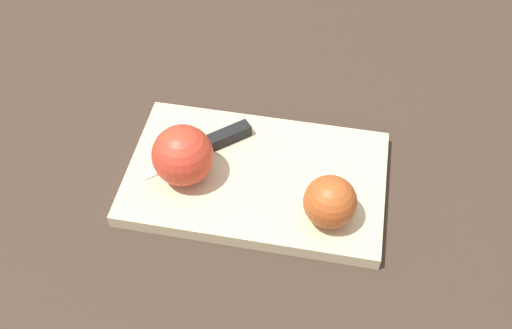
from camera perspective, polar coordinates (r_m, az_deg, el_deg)
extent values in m
plane|color=#38281E|center=(0.90, 0.00, -1.70)|extent=(4.00, 4.00, 0.00)
cube|color=#D1B789|center=(0.89, 0.00, -1.27)|extent=(0.38, 0.24, 0.02)
sphere|color=#AD4C1E|center=(0.81, 7.06, -3.55)|extent=(0.07, 0.07, 0.07)
cylinder|color=#EFE5C6|center=(0.81, 6.68, -3.75)|extent=(0.05, 0.06, 0.07)
sphere|color=red|center=(0.85, -6.99, 0.87)|extent=(0.09, 0.09, 0.09)
cylinder|color=#EFE5C6|center=(0.85, -7.29, 0.51)|extent=(0.08, 0.03, 0.08)
cube|color=silver|center=(0.90, -7.52, 0.31)|extent=(0.09, 0.08, 0.00)
cube|color=black|center=(0.92, -2.58, 2.80)|extent=(0.07, 0.06, 0.02)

